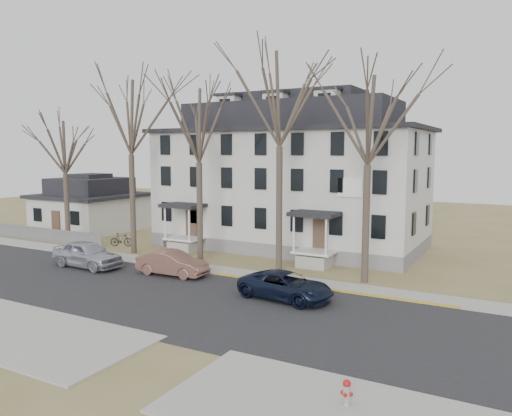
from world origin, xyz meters
The scene contains 18 objects.
ground centered at (0.00, 0.00, 0.00)m, with size 120.00×120.00×0.00m, color olive.
main_road centered at (0.00, 2.00, 0.00)m, with size 120.00×10.00×0.04m, color #27272A.
far_sidewalk centered at (0.00, 8.00, 0.00)m, with size 120.00×2.00×0.08m, color #A09F97.
yellow_curb centered at (5.00, 7.10, 0.00)m, with size 14.00×0.25×0.06m, color gold.
boarding_house centered at (-2.00, 17.95, 5.38)m, with size 20.80×12.36×12.05m.
small_house centered at (-22.00, 16.00, 2.25)m, with size 8.70×8.70×5.00m.
fence centered at (-21.00, 9.50, 0.00)m, with size 14.00×0.06×1.20m, color gray.
tree_far_left centered at (-11.00, 9.80, 10.34)m, with size 8.40×8.40×13.72m.
tree_mid_left centered at (-5.00, 9.80, 9.60)m, with size 7.80×7.80×12.74m.
tree_center centered at (1.00, 9.80, 11.08)m, with size 9.00×9.00×14.70m.
tree_mid_right centered at (6.50, 9.80, 9.60)m, with size 7.80×7.80×12.74m.
tree_bungalow centered at (-18.00, 9.80, 8.12)m, with size 6.60×6.60×10.78m.
car_silver centered at (-10.32, 4.70, 0.86)m, with size 2.03×5.06×1.72m, color #A9ADB9.
car_tan centered at (-4.16, 5.67, 0.74)m, with size 1.56×4.47×1.47m, color brown.
car_navy centered at (3.97, 4.52, 0.69)m, with size 2.28×4.95×1.38m, color black.
bicycle_left centered at (-9.90, 12.54, 0.45)m, with size 0.60×1.72×0.90m, color black.
bicycle_right centered at (-13.44, 11.05, 0.53)m, with size 0.50×1.76×1.06m, color black.
fire_hydrant centered at (10.12, -4.28, 0.42)m, with size 0.35×0.33×0.84m.
Camera 1 is at (14.49, -17.85, 7.52)m, focal length 35.00 mm.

